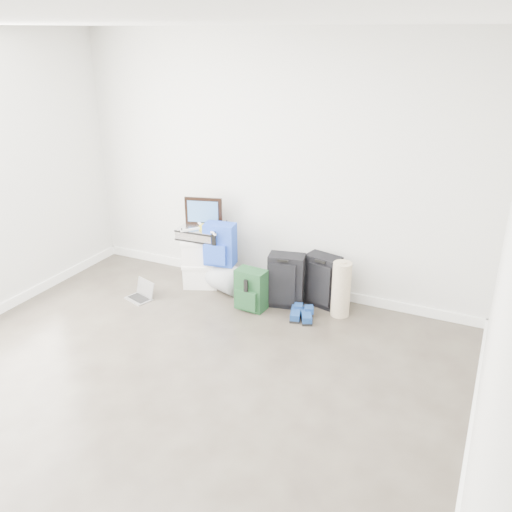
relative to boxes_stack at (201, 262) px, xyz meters
The scene contains 14 objects.
ground 2.31m from the boxes_stack, 71.20° to the right, with size 5.00×5.00×0.00m, color #352D26.
room_envelope 2.69m from the boxes_stack, 71.06° to the right, with size 4.52×5.02×2.71m.
boxes_stack is the anchor object (origin of this frame).
briefcase 0.34m from the boxes_stack, ahead, with size 0.43×0.32×0.12m, color #B2B2B7.
painting 0.57m from the boxes_stack, 90.00° to the left, with size 0.40×0.13×0.31m.
drone 0.43m from the boxes_stack, 14.04° to the right, with size 0.45×0.45×0.05m.
duffel_bag 0.29m from the boxes_stack, ahead, with size 0.31×0.31×0.51m, color #9A9EA3.
blue_backpack 0.37m from the boxes_stack, ahead, with size 0.35×0.28×0.46m.
large_suitcase 1.05m from the boxes_stack, ahead, with size 0.40×0.30×0.56m.
green_backpack 0.81m from the boxes_stack, 20.50° to the right, with size 0.32×0.25×0.43m.
carry_on 1.38m from the boxes_stack, ahead, with size 0.39×0.30×0.55m.
shoes 1.34m from the boxes_stack, 11.50° to the right, with size 0.29×0.27×0.08m.
rolled_rug 1.62m from the boxes_stack, ahead, with size 0.19×0.19×0.57m, color tan.
laptop 0.74m from the boxes_stack, 125.79° to the right, with size 0.32×0.27×0.19m.
Camera 1 is at (2.17, -2.57, 2.65)m, focal length 38.00 mm.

